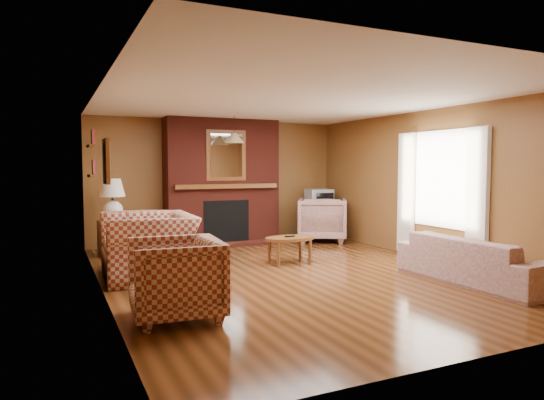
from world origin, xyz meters
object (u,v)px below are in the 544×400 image
fireplace (222,182)px  tv_stand (319,224)px  table_lamp (112,197)px  coffee_table (290,241)px  side_table (113,238)px  floral_sofa (476,260)px  crt_tv (319,200)px  plaid_armchair (176,279)px  plaid_loveseat (149,246)px  floral_armchair (322,219)px

fireplace → tv_stand: fireplace is taller
table_lamp → coffee_table: bearing=-36.4°
side_table → tv_stand: (4.15, 0.35, -0.01)m
floral_sofa → side_table: 5.58m
tv_stand → crt_tv: size_ratio=1.04×
floral_sofa → plaid_armchair: bearing=85.9°
fireplace → tv_stand: size_ratio=4.21×
plaid_loveseat → tv_stand: bearing=120.9°
fireplace → plaid_loveseat: size_ratio=1.82×
plaid_armchair → crt_tv: crt_tv is taller
floral_armchair → crt_tv: size_ratio=1.74×
table_lamp → crt_tv: table_lamp is taller
tv_stand → table_lamp: bearing=-177.4°
plaid_loveseat → floral_armchair: (3.75, 1.76, 0.01)m
crt_tv → tv_stand: bearing=90.0°
plaid_loveseat → tv_stand: plaid_loveseat is taller
plaid_loveseat → coffee_table: 2.15m
fireplace → side_table: 2.34m
floral_sofa → table_lamp: 5.62m
floral_armchair → tv_stand: floral_armchair is taller
plaid_loveseat → tv_stand: 4.46m
plaid_loveseat → crt_tv: crt_tv is taller
floral_sofa → crt_tv: bearing=-3.9°
side_table → plaid_loveseat: bearing=-82.1°
fireplace → table_lamp: fireplace is taller
fireplace → crt_tv: bearing=-5.3°
fireplace → side_table: size_ratio=4.04×
coffee_table → crt_tv: (1.75, 2.11, 0.44)m
floral_armchair → coffee_table: floral_armchair is taller
tv_stand → crt_tv: bearing=-92.3°
plaid_loveseat → floral_armchair: bearing=117.1°
floral_armchair → tv_stand: (0.15, 0.39, -0.15)m
floral_sofa → tv_stand: size_ratio=3.61×
coffee_table → plaid_armchair: bearing=-138.8°
plaid_loveseat → plaid_armchair: size_ratio=1.50×
fireplace → table_lamp: size_ratio=3.44×
floral_armchair → side_table: bearing=30.8°
floral_sofa → coffee_table: floral_sofa is taller
tv_stand → coffee_table: bearing=-131.9°
plaid_loveseat → coffee_table: (2.15, 0.03, -0.08)m
fireplace → plaid_loveseat: bearing=-128.4°
fireplace → floral_sofa: (1.90, -4.42, -0.88)m
plaid_armchair → floral_sofa: (3.85, -0.15, -0.10)m
floral_sofa → table_lamp: bearing=43.9°
table_lamp → crt_tv: (4.15, 0.34, -0.19)m
fireplace → side_table: bearing=-165.7°
coffee_table → tv_stand: bearing=50.4°
coffee_table → side_table: size_ratio=1.35×
plaid_armchair → tv_stand: bearing=140.2°
side_table → floral_sofa: bearing=-44.2°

